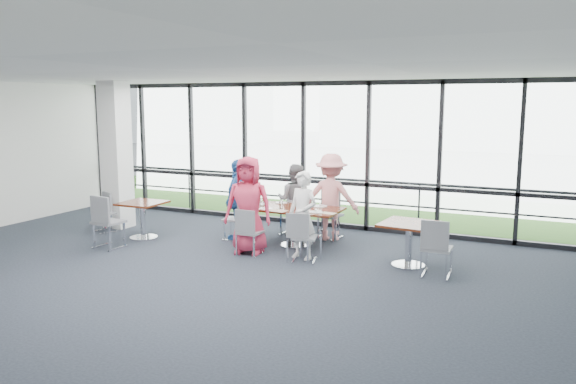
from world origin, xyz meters
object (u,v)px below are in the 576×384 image
at_px(diner_near_right, 303,215).
at_px(chair_spare_lb, 104,213).
at_px(chair_main_fl, 293,212).
at_px(side_table_right, 409,229).
at_px(chair_main_nr, 304,237).
at_px(diner_far_right, 331,197).
at_px(structural_column, 116,155).
at_px(diner_end, 239,200).
at_px(diner_far_left, 295,200).
at_px(chair_main_end, 234,219).
at_px(chair_spare_la, 108,222).
at_px(chair_spare_r, 437,249).
at_px(side_table_left, 142,208).
at_px(chair_main_fr, 329,215).
at_px(chair_main_nl, 250,232).
at_px(diner_near_left, 248,205).
at_px(main_table, 295,215).

height_order(diner_near_right, chair_spare_lb, diner_near_right).
relative_size(chair_main_fl, chair_spare_lb, 1.19).
height_order(side_table_right, diner_near_right, diner_near_right).
height_order(side_table_right, chair_main_nr, chair_main_nr).
relative_size(diner_near_right, diner_far_right, 0.90).
relative_size(structural_column, diner_end, 1.97).
relative_size(diner_far_left, chair_main_nr, 1.76).
bearing_deg(diner_far_left, side_table_right, 146.92).
xyz_separation_m(chair_main_fl, chair_main_end, (-0.90, -0.87, -0.06)).
distance_m(chair_main_nr, chair_spare_la, 3.80).
bearing_deg(structural_column, diner_far_left, 13.15).
height_order(side_table_right, diner_far_left, diner_far_left).
relative_size(chair_main_fl, chair_main_end, 1.16).
relative_size(chair_main_nr, chair_main_fl, 0.89).
xyz_separation_m(side_table_right, chair_spare_r, (0.53, -0.39, -0.18)).
distance_m(side_table_left, chair_main_fr, 3.79).
xyz_separation_m(diner_far_left, chair_spare_r, (3.20, -1.59, -0.29)).
height_order(side_table_left, diner_far_left, diner_far_left).
bearing_deg(diner_near_right, side_table_left, -167.53).
bearing_deg(chair_main_end, chair_main_nl, 34.72).
height_order(side_table_right, chair_main_nl, chair_main_nl).
relative_size(diner_far_left, chair_spare_lb, 1.85).
height_order(chair_main_fr, chair_spare_la, chair_spare_la).
bearing_deg(chair_main_nl, diner_near_left, 130.09).
height_order(chair_main_fr, chair_spare_lb, chair_main_fr).
height_order(chair_main_nr, chair_spare_lb, chair_main_nr).
bearing_deg(chair_spare_la, diner_near_right, 19.23).
bearing_deg(chair_spare_la, diner_far_left, 46.33).
height_order(structural_column, chair_main_end, structural_column).
bearing_deg(chair_spare_r, chair_main_nl, -179.15).
distance_m(diner_near_left, chair_spare_lb, 3.65).
bearing_deg(chair_main_nr, chair_main_nl, 167.42).
xyz_separation_m(side_table_right, chair_main_fr, (-1.94, 1.27, -0.16)).
xyz_separation_m(diner_far_right, chair_main_nl, (-0.92, -1.67, -0.45)).
xyz_separation_m(chair_main_nl, chair_spare_lb, (-3.70, 0.26, -0.01)).
xyz_separation_m(chair_main_nl, chair_spare_la, (-2.67, -0.72, 0.08)).
relative_size(main_table, chair_spare_la, 1.77).
bearing_deg(chair_spare_lb, structural_column, -59.20).
relative_size(diner_near_right, chair_main_nr, 1.84).
height_order(diner_near_left, chair_spare_la, diner_near_left).
bearing_deg(diner_near_left, chair_spare_r, -12.07).
distance_m(main_table, diner_far_right, 0.92).
bearing_deg(side_table_right, chair_main_nl, -169.70).
xyz_separation_m(chair_spare_la, chair_spare_r, (5.98, 0.83, -0.04)).
relative_size(structural_column, chair_spare_lb, 3.94).
bearing_deg(side_table_right, chair_spare_lb, -177.88).
bearing_deg(diner_near_right, diner_end, 168.78).
bearing_deg(structural_column, side_table_left, -27.78).
height_order(diner_far_left, chair_main_nr, diner_far_left).
xyz_separation_m(side_table_left, side_table_right, (5.36, 0.33, 0.01)).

